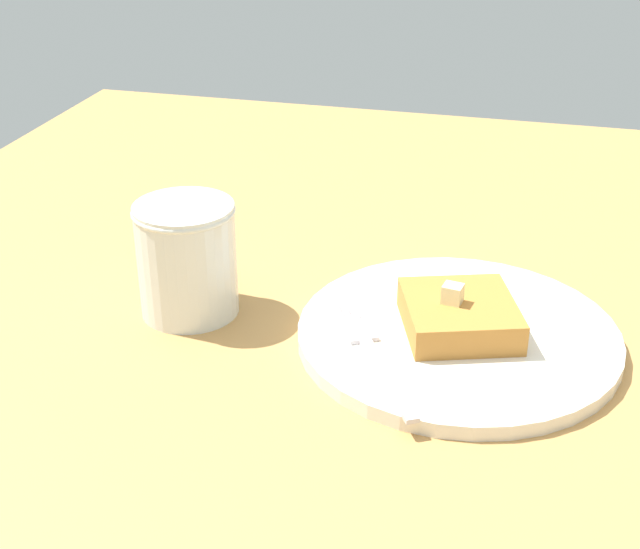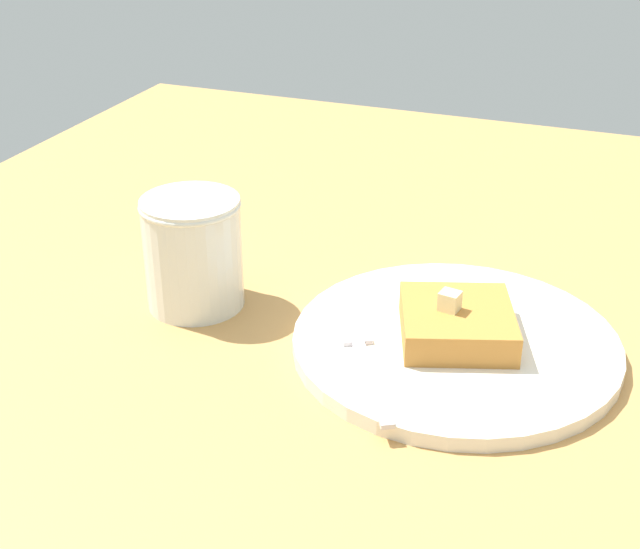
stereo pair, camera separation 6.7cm
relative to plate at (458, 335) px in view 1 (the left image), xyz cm
name	(u,v)px [view 1 (the left image)]	position (x,y,z in cm)	size (l,w,h in cm)	color
table_surface	(523,421)	(-6.75, -5.40, -2.12)	(126.35, 126.35, 2.95)	#B68448
plate	(458,335)	(0.00, 0.00, 0.00)	(24.21, 24.21, 1.14)	silver
toast_slice_center	(459,315)	(0.00, 0.00, 1.69)	(8.39, 8.06, 2.38)	#B97732
butter_pat_primary	(453,294)	(-0.27, 0.61, 3.59)	(1.42, 1.28, 1.42)	beige
fork	(369,348)	(-4.59, 5.90, 0.68)	(14.61, 9.16, 0.36)	silver
syrup_jar	(187,263)	(-0.52, 21.37, 3.61)	(7.97, 7.97, 9.16)	#5B240D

